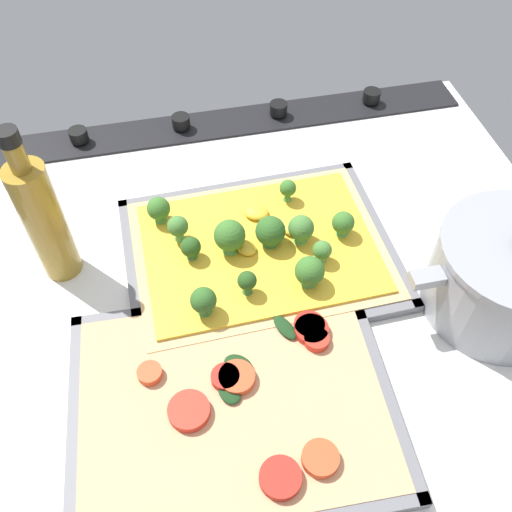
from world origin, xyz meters
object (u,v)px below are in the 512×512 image
object	(u,v)px
baking_tray_back	(232,404)
cooking_pot	(506,277)
veggie_pizza_back	(237,399)
baking_tray_front	(259,254)
oil_bottle	(44,219)
broccoli_pizza	(258,247)

from	to	relation	value
baking_tray_back	cooking_pot	xyz separation A→B (cm)	(-32.88, -6.12, 5.02)
veggie_pizza_back	baking_tray_back	bearing A→B (deg)	11.22
baking_tray_back	cooking_pot	size ratio (longest dim) A/B	1.44
baking_tray_front	cooking_pot	xyz separation A→B (cm)	(-25.64, 13.23, 5.02)
cooking_pot	baking_tray_front	bearing A→B (deg)	-27.29
oil_bottle	baking_tray_front	bearing A→B (deg)	172.07
cooking_pot	baking_tray_back	bearing A→B (deg)	10.55
baking_tray_front	oil_bottle	bearing A→B (deg)	-7.93
baking_tray_front	broccoli_pizza	distance (cm)	1.64
veggie_pizza_back	oil_bottle	xyz separation A→B (cm)	(17.85, -22.67, 7.83)
baking_tray_front	broccoli_pizza	size ratio (longest dim) A/B	1.08
veggie_pizza_back	broccoli_pizza	bearing A→B (deg)	-108.91
baking_tray_front	veggie_pizza_back	size ratio (longest dim) A/B	1.06
broccoli_pizza	oil_bottle	xyz separation A→B (cm)	(24.38, -3.60, 6.95)
cooking_pot	oil_bottle	distance (cm)	53.02
broccoli_pizza	veggie_pizza_back	distance (cm)	20.18
broccoli_pizza	cooking_pot	bearing A→B (deg)	153.21
baking_tray_front	cooking_pot	distance (cm)	29.28
baking_tray_front	cooking_pot	size ratio (longest dim) A/B	1.41
veggie_pizza_back	cooking_pot	world-z (taller)	cooking_pot
baking_tray_front	baking_tray_back	distance (cm)	20.66
baking_tray_front	baking_tray_back	bearing A→B (deg)	69.48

